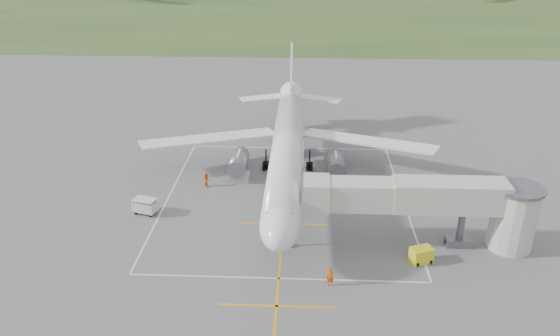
{
  "coord_description": "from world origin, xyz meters",
  "views": [
    {
      "loc": [
        2.03,
        -61.74,
        30.12
      ],
      "look_at": [
        -0.63,
        -4.0,
        4.0
      ],
      "focal_mm": 35.0,
      "sensor_mm": 36.0,
      "label": 1
    }
  ],
  "objects_px": {
    "baggage_cart": "(145,206)",
    "ramp_worker_nose": "(330,277)",
    "airliner": "(287,149)",
    "gpu_unit": "(421,255)",
    "jet_bridge": "(441,204)",
    "ramp_worker_wing": "(207,180)"
  },
  "relations": [
    {
      "from": "jet_bridge",
      "to": "ramp_worker_wing",
      "type": "xyz_separation_m",
      "value": [
        -25.65,
        12.51,
        -3.88
      ]
    },
    {
      "from": "airliner",
      "to": "gpu_unit",
      "type": "bearing_deg",
      "value": -51.9
    },
    {
      "from": "baggage_cart",
      "to": "ramp_worker_wing",
      "type": "height_order",
      "value": "baggage_cart"
    },
    {
      "from": "baggage_cart",
      "to": "ramp_worker_wing",
      "type": "relative_size",
      "value": 1.67
    },
    {
      "from": "jet_bridge",
      "to": "gpu_unit",
      "type": "bearing_deg",
      "value": -123.43
    },
    {
      "from": "airliner",
      "to": "jet_bridge",
      "type": "height_order",
      "value": "airliner"
    },
    {
      "from": "airliner",
      "to": "baggage_cart",
      "type": "distance_m",
      "value": 18.41
    },
    {
      "from": "jet_bridge",
      "to": "airliner",
      "type": "bearing_deg",
      "value": 137.81
    },
    {
      "from": "ramp_worker_nose",
      "to": "gpu_unit",
      "type": "bearing_deg",
      "value": 20.89
    },
    {
      "from": "airliner",
      "to": "baggage_cart",
      "type": "relative_size",
      "value": 16.2
    },
    {
      "from": "airliner",
      "to": "jet_bridge",
      "type": "distance_m",
      "value": 21.22
    },
    {
      "from": "baggage_cart",
      "to": "ramp_worker_nose",
      "type": "relative_size",
      "value": 1.53
    },
    {
      "from": "airliner",
      "to": "baggage_cart",
      "type": "xyz_separation_m",
      "value": [
        -15.67,
        -9.03,
        -3.48
      ]
    },
    {
      "from": "ramp_worker_wing",
      "to": "airliner",
      "type": "bearing_deg",
      "value": -119.04
    },
    {
      "from": "gpu_unit",
      "to": "ramp_worker_wing",
      "type": "height_order",
      "value": "ramp_worker_wing"
    },
    {
      "from": "jet_bridge",
      "to": "baggage_cart",
      "type": "relative_size",
      "value": 8.11
    },
    {
      "from": "airliner",
      "to": "ramp_worker_nose",
      "type": "relative_size",
      "value": 24.83
    },
    {
      "from": "baggage_cart",
      "to": "ramp_worker_nose",
      "type": "distance_m",
      "value": 23.91
    },
    {
      "from": "gpu_unit",
      "to": "ramp_worker_wing",
      "type": "xyz_separation_m",
      "value": [
        -23.57,
        15.66,
        0.1
      ]
    },
    {
      "from": "airliner",
      "to": "ramp_worker_wing",
      "type": "relative_size",
      "value": 27.05
    },
    {
      "from": "ramp_worker_nose",
      "to": "baggage_cart",
      "type": "bearing_deg",
      "value": 144.1
    },
    {
      "from": "gpu_unit",
      "to": "ramp_worker_wing",
      "type": "bearing_deg",
      "value": 125.71
    }
  ]
}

